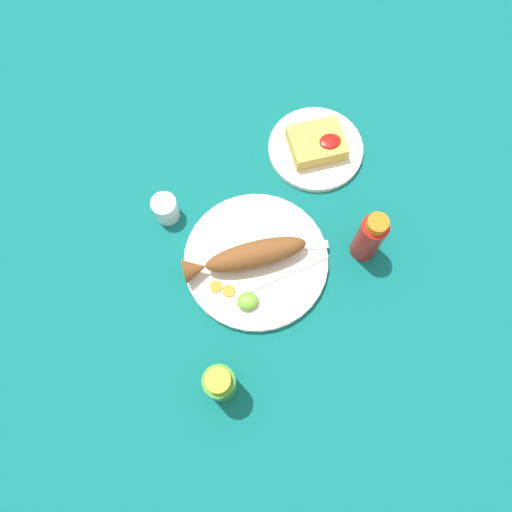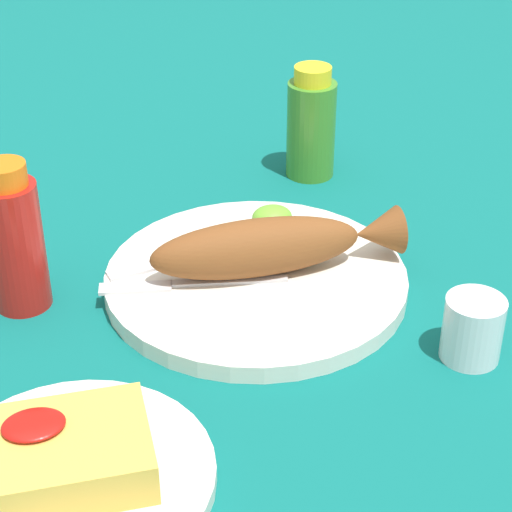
{
  "view_description": "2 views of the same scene",
  "coord_description": "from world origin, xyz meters",
  "px_view_note": "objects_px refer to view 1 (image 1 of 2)",
  "views": [
    {
      "loc": [
        -0.08,
        -0.33,
        1.0
      ],
      "look_at": [
        0.0,
        0.0,
        0.04
      ],
      "focal_mm": 35.0,
      "sensor_mm": 36.0,
      "label": 1
    },
    {
      "loc": [
        0.19,
        0.75,
        0.52
      ],
      "look_at": [
        0.0,
        0.0,
        0.04
      ],
      "focal_mm": 65.0,
      "sensor_mm": 36.0,
      "label": 2
    }
  ],
  "objects_px": {
    "fried_fish": "(247,257)",
    "hot_sauce_bottle_red": "(369,237)",
    "main_plate": "(256,261)",
    "salt_cup": "(166,209)",
    "side_plate_fries": "(315,149)",
    "fork_far": "(292,270)",
    "fork_near": "(291,249)",
    "hot_sauce_bottle_green": "(220,384)"
  },
  "relations": [
    {
      "from": "fried_fish",
      "to": "hot_sauce_bottle_red",
      "type": "distance_m",
      "value": 0.25
    },
    {
      "from": "main_plate",
      "to": "salt_cup",
      "type": "relative_size",
      "value": 4.98
    },
    {
      "from": "salt_cup",
      "to": "side_plate_fries",
      "type": "bearing_deg",
      "value": 11.71
    },
    {
      "from": "hot_sauce_bottle_red",
      "to": "main_plate",
      "type": "bearing_deg",
      "value": 172.71
    },
    {
      "from": "salt_cup",
      "to": "fried_fish",
      "type": "bearing_deg",
      "value": -47.29
    },
    {
      "from": "fork_far",
      "to": "side_plate_fries",
      "type": "xyz_separation_m",
      "value": [
        0.13,
        0.27,
        -0.01
      ]
    },
    {
      "from": "fork_near",
      "to": "hot_sauce_bottle_red",
      "type": "relative_size",
      "value": 1.22
    },
    {
      "from": "hot_sauce_bottle_green",
      "to": "side_plate_fries",
      "type": "height_order",
      "value": "hot_sauce_bottle_green"
    },
    {
      "from": "hot_sauce_bottle_green",
      "to": "hot_sauce_bottle_red",
      "type": "bearing_deg",
      "value": 29.94
    },
    {
      "from": "hot_sauce_bottle_red",
      "to": "hot_sauce_bottle_green",
      "type": "bearing_deg",
      "value": -150.06
    },
    {
      "from": "side_plate_fries",
      "to": "main_plate",
      "type": "bearing_deg",
      "value": -131.02
    },
    {
      "from": "main_plate",
      "to": "hot_sauce_bottle_green",
      "type": "relative_size",
      "value": 2.18
    },
    {
      "from": "fork_near",
      "to": "fork_far",
      "type": "bearing_deg",
      "value": -93.48
    },
    {
      "from": "fork_near",
      "to": "hot_sauce_bottle_green",
      "type": "height_order",
      "value": "hot_sauce_bottle_green"
    },
    {
      "from": "fork_near",
      "to": "side_plate_fries",
      "type": "bearing_deg",
      "value": 70.73
    },
    {
      "from": "fried_fish",
      "to": "fork_near",
      "type": "bearing_deg",
      "value": 1.84
    },
    {
      "from": "side_plate_fries",
      "to": "hot_sauce_bottle_red",
      "type": "bearing_deg",
      "value": -83.64
    },
    {
      "from": "salt_cup",
      "to": "hot_sauce_bottle_green",
      "type": "bearing_deg",
      "value": -85.01
    },
    {
      "from": "main_plate",
      "to": "salt_cup",
      "type": "xyz_separation_m",
      "value": [
        -0.16,
        0.15,
        0.02
      ]
    },
    {
      "from": "main_plate",
      "to": "salt_cup",
      "type": "bearing_deg",
      "value": 136.14
    },
    {
      "from": "fork_far",
      "to": "salt_cup",
      "type": "bearing_deg",
      "value": 126.97
    },
    {
      "from": "main_plate",
      "to": "hot_sauce_bottle_green",
      "type": "bearing_deg",
      "value": -118.5
    },
    {
      "from": "fried_fish",
      "to": "fork_near",
      "type": "relative_size",
      "value": 1.38
    },
    {
      "from": "fried_fish",
      "to": "side_plate_fries",
      "type": "relative_size",
      "value": 1.18
    },
    {
      "from": "main_plate",
      "to": "fried_fish",
      "type": "distance_m",
      "value": 0.04
    },
    {
      "from": "fork_far",
      "to": "hot_sauce_bottle_green",
      "type": "distance_m",
      "value": 0.28
    },
    {
      "from": "main_plate",
      "to": "fork_near",
      "type": "xyz_separation_m",
      "value": [
        0.08,
        0.0,
        0.01
      ]
    },
    {
      "from": "main_plate",
      "to": "side_plate_fries",
      "type": "height_order",
      "value": "main_plate"
    },
    {
      "from": "hot_sauce_bottle_red",
      "to": "salt_cup",
      "type": "bearing_deg",
      "value": 154.72
    },
    {
      "from": "hot_sauce_bottle_green",
      "to": "salt_cup",
      "type": "xyz_separation_m",
      "value": [
        -0.03,
        0.39,
        -0.04
      ]
    },
    {
      "from": "main_plate",
      "to": "fork_near",
      "type": "distance_m",
      "value": 0.08
    },
    {
      "from": "salt_cup",
      "to": "fork_near",
      "type": "bearing_deg",
      "value": -32.45
    },
    {
      "from": "fork_near",
      "to": "salt_cup",
      "type": "height_order",
      "value": "salt_cup"
    },
    {
      "from": "hot_sauce_bottle_red",
      "to": "hot_sauce_bottle_green",
      "type": "distance_m",
      "value": 0.41
    },
    {
      "from": "hot_sauce_bottle_red",
      "to": "side_plate_fries",
      "type": "height_order",
      "value": "hot_sauce_bottle_red"
    },
    {
      "from": "fork_near",
      "to": "salt_cup",
      "type": "relative_size",
      "value": 3.04
    },
    {
      "from": "fork_near",
      "to": "salt_cup",
      "type": "xyz_separation_m",
      "value": [
        -0.24,
        0.15,
        0.01
      ]
    },
    {
      "from": "main_plate",
      "to": "fried_fish",
      "type": "relative_size",
      "value": 1.19
    },
    {
      "from": "fork_near",
      "to": "side_plate_fries",
      "type": "height_order",
      "value": "fork_near"
    },
    {
      "from": "fried_fish",
      "to": "hot_sauce_bottle_red",
      "type": "xyz_separation_m",
      "value": [
        0.25,
        -0.03,
        0.02
      ]
    },
    {
      "from": "fried_fish",
      "to": "fork_near",
      "type": "xyz_separation_m",
      "value": [
        0.1,
        0.0,
        -0.03
      ]
    },
    {
      "from": "fork_near",
      "to": "hot_sauce_bottle_green",
      "type": "bearing_deg",
      "value": -121.64
    }
  ]
}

